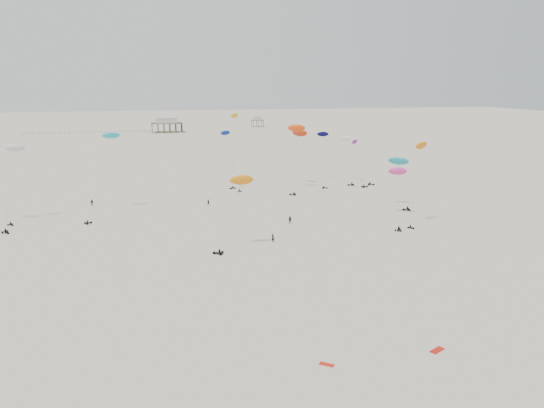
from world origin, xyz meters
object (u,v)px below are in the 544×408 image
object	(u,v)px
pavilion_main	(167,126)
spectator_0	(273,242)
rig_7	(236,196)
rig_0	(420,157)
pavilion_small	(257,122)

from	to	relation	value
pavilion_main	spectator_0	distance (m)	267.67
rig_7	spectator_0	xyz separation A→B (m)	(8.18, 2.63, -10.88)
spectator_0	rig_7	bearing A→B (deg)	73.52
rig_7	pavilion_main	bearing A→B (deg)	23.24
rig_0	spectator_0	world-z (taller)	rig_0
pavilion_small	rig_7	distance (m)	308.12
rig_7	rig_0	bearing A→B (deg)	-56.28
pavilion_main	rig_0	bearing A→B (deg)	-80.16
pavilion_main	rig_7	distance (m)	270.21
rig_7	spectator_0	distance (m)	13.87
pavilion_main	rig_0	distance (m)	265.91
spectator_0	pavilion_main	bearing A→B (deg)	-32.41
pavilion_small	spectator_0	size ratio (longest dim) A/B	4.21
spectator_0	rig_0	bearing A→B (deg)	-115.35
pavilion_small	spectator_0	distance (m)	303.74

